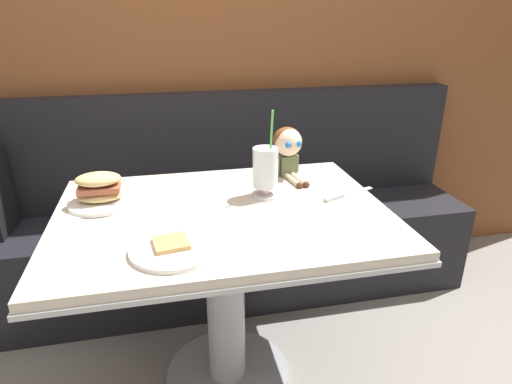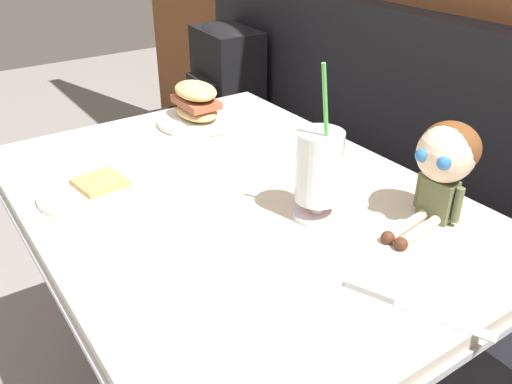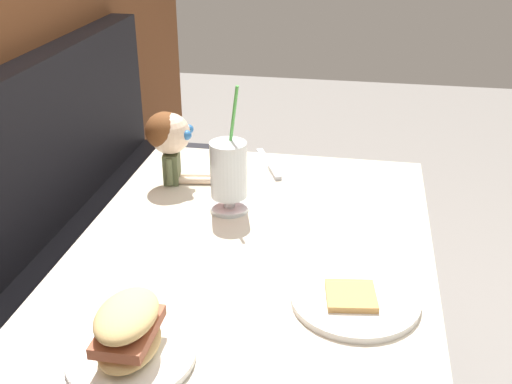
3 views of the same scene
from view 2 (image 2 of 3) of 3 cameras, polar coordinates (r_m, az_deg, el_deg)
The scene contains 8 objects.
booth_bench at distance 1.74m, azimuth 15.80°, elevation -6.44°, with size 2.60×0.48×1.00m.
diner_table at distance 1.26m, azimuth -2.20°, elevation -8.08°, with size 1.11×0.81×0.74m.
toast_plate at distance 1.20m, azimuth -16.26°, elevation 0.28°, with size 0.25×0.25×0.03m.
milkshake_glass at distance 1.03m, azimuth 6.62°, elevation 2.22°, with size 0.10×0.10×0.32m.
sandwich_plate at distance 1.51m, azimuth -6.28°, elevation 8.84°, with size 0.22×0.22×0.12m.
butter_knife at distance 0.89m, azimuth 14.05°, elevation -10.80°, with size 0.22×0.11×0.01m.
seated_doll at distance 1.07m, azimuth 19.29°, elevation 3.31°, with size 0.13×0.23×0.20m.
backpack at distance 2.28m, azimuth -3.19°, elevation 12.53°, with size 0.31×0.26×0.41m.
Camera 2 is at (0.86, -0.35, 1.30)m, focal length 38.04 mm.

